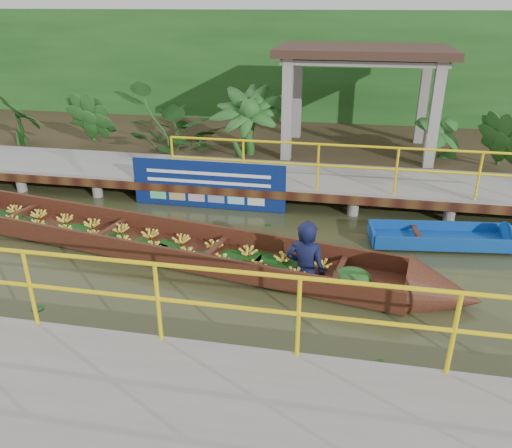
# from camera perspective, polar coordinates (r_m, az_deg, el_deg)

# --- Properties ---
(ground) EXTENTS (80.00, 80.00, 0.00)m
(ground) POSITION_cam_1_polar(r_m,az_deg,el_deg) (9.12, -8.44, -4.10)
(ground) COLOR #2F361B
(ground) RESTS_ON ground
(land_strip) EXTENTS (30.00, 8.00, 0.45)m
(land_strip) POSITION_cam_1_polar(r_m,az_deg,el_deg) (15.84, 0.20, 9.37)
(land_strip) COLOR #322B19
(land_strip) RESTS_ON ground
(far_dock) EXTENTS (16.00, 2.06, 1.66)m
(far_dock) POSITION_cam_1_polar(r_m,az_deg,el_deg) (11.95, -3.28, 5.59)
(far_dock) COLOR gray
(far_dock) RESTS_ON ground
(near_dock) EXTENTS (18.00, 2.40, 1.73)m
(near_dock) POSITION_cam_1_polar(r_m,az_deg,el_deg) (5.51, -12.87, -22.94)
(near_dock) COLOR gray
(near_dock) RESTS_ON ground
(pavilion) EXTENTS (4.40, 3.00, 3.00)m
(pavilion) POSITION_cam_1_polar(r_m,az_deg,el_deg) (13.93, 12.09, 17.67)
(pavilion) COLOR gray
(pavilion) RESTS_ON ground
(foliage_backdrop) EXTENTS (30.00, 0.80, 4.00)m
(foliage_backdrop) POSITION_cam_1_polar(r_m,az_deg,el_deg) (17.92, 1.73, 16.88)
(foliage_backdrop) COLOR #1B4516
(foliage_backdrop) RESTS_ON ground
(vendor_boat) EXTENTS (11.16, 3.06, 2.38)m
(vendor_boat) POSITION_cam_1_polar(r_m,az_deg,el_deg) (9.25, -9.17, -1.95)
(vendor_boat) COLOR #3B1610
(vendor_boat) RESTS_ON ground
(moored_blue_boat) EXTENTS (3.09, 1.12, 0.72)m
(moored_blue_boat) POSITION_cam_1_polar(r_m,az_deg,el_deg) (10.38, 24.05, -1.64)
(moored_blue_boat) COLOR navy
(moored_blue_boat) RESTS_ON ground
(blue_banner) EXTENTS (3.46, 0.04, 1.08)m
(blue_banner) POSITION_cam_1_polar(r_m,az_deg,el_deg) (11.11, -5.48, 4.48)
(blue_banner) COLOR navy
(blue_banner) RESTS_ON ground
(tropical_plants) EXTENTS (14.33, 1.33, 1.66)m
(tropical_plants) POSITION_cam_1_polar(r_m,az_deg,el_deg) (13.53, -2.24, 11.36)
(tropical_plants) COLOR #1B4516
(tropical_plants) RESTS_ON ground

